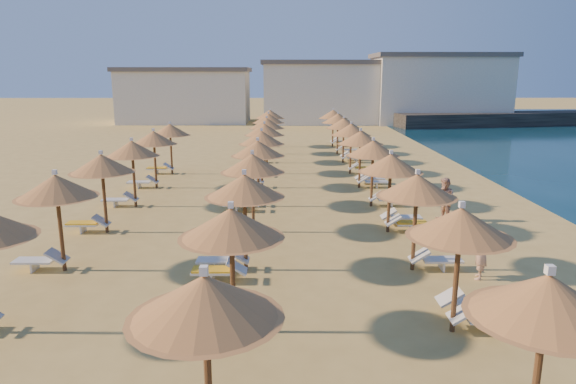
{
  "coord_description": "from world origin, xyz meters",
  "views": [
    {
      "loc": [
        -1.52,
        -15.62,
        5.86
      ],
      "look_at": [
        -1.4,
        4.0,
        1.3
      ],
      "focal_mm": 32.0,
      "sensor_mm": 36.0,
      "label": 1
    }
  ],
  "objects_px": {
    "jetty": "(522,119)",
    "beachgoer_b": "(445,200)",
    "beachgoer_a": "(481,252)",
    "parasol_row_east": "(373,149)",
    "parasol_row_west": "(258,150)"
  },
  "relations": [
    {
      "from": "jetty",
      "to": "beachgoer_b",
      "type": "relative_size",
      "value": 16.81
    },
    {
      "from": "beachgoer_b",
      "to": "beachgoer_a",
      "type": "height_order",
      "value": "beachgoer_b"
    },
    {
      "from": "beachgoer_a",
      "to": "parasol_row_east",
      "type": "bearing_deg",
      "value": -147.75
    },
    {
      "from": "parasol_row_east",
      "to": "parasol_row_west",
      "type": "xyz_separation_m",
      "value": [
        -5.08,
        0.0,
        0.0
      ]
    },
    {
      "from": "parasol_row_east",
      "to": "beachgoer_a",
      "type": "distance_m",
      "value": 8.73
    },
    {
      "from": "beachgoer_b",
      "to": "jetty",
      "type": "bearing_deg",
      "value": 132.92
    },
    {
      "from": "parasol_row_east",
      "to": "beachgoer_a",
      "type": "bearing_deg",
      "value": -78.01
    },
    {
      "from": "jetty",
      "to": "parasol_row_west",
      "type": "relative_size",
      "value": 0.74
    },
    {
      "from": "beachgoer_b",
      "to": "parasol_row_west",
      "type": "bearing_deg",
      "value": -126.73
    },
    {
      "from": "jetty",
      "to": "beachgoer_a",
      "type": "height_order",
      "value": "beachgoer_a"
    },
    {
      "from": "parasol_row_west",
      "to": "beachgoer_b",
      "type": "xyz_separation_m",
      "value": [
        7.61,
        -2.44,
        -1.69
      ]
    },
    {
      "from": "parasol_row_east",
      "to": "parasol_row_west",
      "type": "distance_m",
      "value": 5.08
    },
    {
      "from": "jetty",
      "to": "beachgoer_b",
      "type": "distance_m",
      "value": 44.19
    },
    {
      "from": "jetty",
      "to": "beachgoer_a",
      "type": "distance_m",
      "value": 49.81
    },
    {
      "from": "jetty",
      "to": "beachgoer_b",
      "type": "xyz_separation_m",
      "value": [
        -20.81,
        -38.98,
        0.14
      ]
    }
  ]
}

